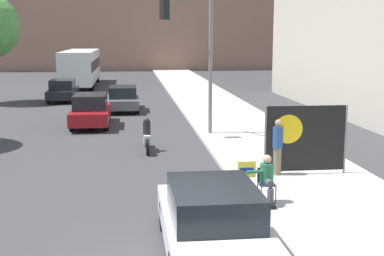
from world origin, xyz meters
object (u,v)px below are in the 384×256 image
object	(u,v)px
seated_protester	(267,178)
protest_banner	(305,138)
jogger_on_sidewalk	(277,146)
car_on_road_nearest	(91,110)
car_on_road_distant	(63,90)
parked_car_curbside	(212,219)
city_bus_on_road	(81,65)
traffic_light_pole	(194,41)
car_on_road_midblock	(123,98)
motorcycle_on_road	(147,137)

from	to	relation	value
seated_protester	protest_banner	bearing A→B (deg)	79.93
jogger_on_sidewalk	car_on_road_nearest	world-z (taller)	jogger_on_sidewalk
car_on_road_distant	seated_protester	bearing A→B (deg)	-71.70
parked_car_curbside	city_bus_on_road	distance (m)	36.93
protest_banner	traffic_light_pole	world-z (taller)	traffic_light_pole
car_on_road_nearest	car_on_road_midblock	xyz separation A→B (m)	(1.47, 5.13, -0.05)
traffic_light_pole	parked_car_curbside	world-z (taller)	traffic_light_pole
seated_protester	parked_car_curbside	distance (m)	3.20
traffic_light_pole	car_on_road_nearest	size ratio (longest dim) A/B	1.32
city_bus_on_road	motorcycle_on_road	size ratio (longest dim) A/B	6.06
parked_car_curbside	motorcycle_on_road	size ratio (longest dim) A/B	2.18
city_bus_on_road	motorcycle_on_road	xyz separation A→B (m)	(4.65, -26.75, -1.21)
jogger_on_sidewalk	car_on_road_nearest	distance (m)	12.01
seated_protester	city_bus_on_road	bearing A→B (deg)	127.04
protest_banner	car_on_road_midblock	distance (m)	16.41
motorcycle_on_road	traffic_light_pole	bearing A→B (deg)	49.01
car_on_road_distant	parked_car_curbside	bearing A→B (deg)	-77.15
protest_banner	car_on_road_nearest	bearing A→B (deg)	124.38
protest_banner	car_on_road_distant	bearing A→B (deg)	114.96
car_on_road_nearest	jogger_on_sidewalk	bearing A→B (deg)	-58.90
jogger_on_sidewalk	city_bus_on_road	world-z (taller)	city_bus_on_road
protest_banner	car_on_road_midblock	size ratio (longest dim) A/B	0.58
car_on_road_midblock	city_bus_on_road	world-z (taller)	city_bus_on_road
seated_protester	car_on_road_nearest	world-z (taller)	car_on_road_nearest
traffic_light_pole	protest_banner	bearing A→B (deg)	-69.64
seated_protester	traffic_light_pole	xyz separation A→B (m)	(-0.65, 9.48, 3.26)
seated_protester	traffic_light_pole	distance (m)	10.04
city_bus_on_road	car_on_road_midblock	bearing A→B (deg)	-76.86
traffic_light_pole	motorcycle_on_road	world-z (taller)	traffic_light_pole
seated_protester	jogger_on_sidewalk	xyz separation A→B (m)	(1.02, 2.72, 0.20)
protest_banner	car_on_road_nearest	distance (m)	12.49
protest_banner	motorcycle_on_road	distance (m)	6.39
protest_banner	motorcycle_on_road	xyz separation A→B (m)	(-4.60, 4.39, -0.69)
city_bus_on_road	traffic_light_pole	bearing A→B (deg)	-74.56
seated_protester	car_on_road_nearest	size ratio (longest dim) A/B	0.27
jogger_on_sidewalk	car_on_road_midblock	size ratio (longest dim) A/B	0.39
jogger_on_sidewalk	car_on_road_midblock	distance (m)	16.12
protest_banner	parked_car_curbside	xyz separation A→B (m)	(-3.65, -5.35, -0.51)
city_bus_on_road	parked_car_curbside	bearing A→B (deg)	-81.28
seated_protester	car_on_road_distant	distance (m)	24.43
jogger_on_sidewalk	car_on_road_distant	world-z (taller)	jogger_on_sidewalk
car_on_road_midblock	protest_banner	bearing A→B (deg)	-70.13
car_on_road_nearest	city_bus_on_road	xyz separation A→B (m)	(-2.20, 20.84, 0.99)
protest_banner	motorcycle_on_road	world-z (taller)	protest_banner
protest_banner	city_bus_on_road	size ratio (longest dim) A/B	0.20
jogger_on_sidewalk	city_bus_on_road	bearing A→B (deg)	-98.67
car_on_road_distant	city_bus_on_road	bearing A→B (deg)	88.40
protest_banner	traffic_light_pole	size ratio (longest dim) A/B	0.43
parked_car_curbside	car_on_road_distant	size ratio (longest dim) A/B	1.00
city_bus_on_road	car_on_road_distant	bearing A→B (deg)	-91.60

